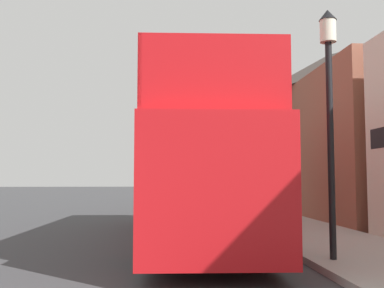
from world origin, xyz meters
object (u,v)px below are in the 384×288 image
lamp_post_third (226,146)px  lamp_post_second (259,136)px  tour_bus (199,175)px  lamp_post_nearest (329,86)px  parked_car_ahead_of_bus (195,200)px

lamp_post_third → lamp_post_second: bearing=-89.3°
tour_bus → lamp_post_nearest: bearing=-58.5°
parked_car_ahead_of_bus → lamp_post_second: bearing=-71.4°
tour_bus → lamp_post_third: lamp_post_third is taller
lamp_post_nearest → lamp_post_second: (0.18, 7.21, -0.31)m
parked_car_ahead_of_bus → lamp_post_nearest: lamp_post_nearest is taller
parked_car_ahead_of_bus → lamp_post_third: 3.38m
lamp_post_nearest → lamp_post_second: lamp_post_nearest is taller
lamp_post_second → lamp_post_third: size_ratio=0.94×
parked_car_ahead_of_bus → lamp_post_second: lamp_post_second is taller
tour_bus → lamp_post_third: size_ratio=2.45×
tour_bus → parked_car_ahead_of_bus: size_ratio=2.54×
parked_car_ahead_of_bus → lamp_post_second: (1.80, -6.16, 2.56)m
parked_car_ahead_of_bus → lamp_post_nearest: size_ratio=0.92×
tour_bus → lamp_post_nearest: 4.94m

